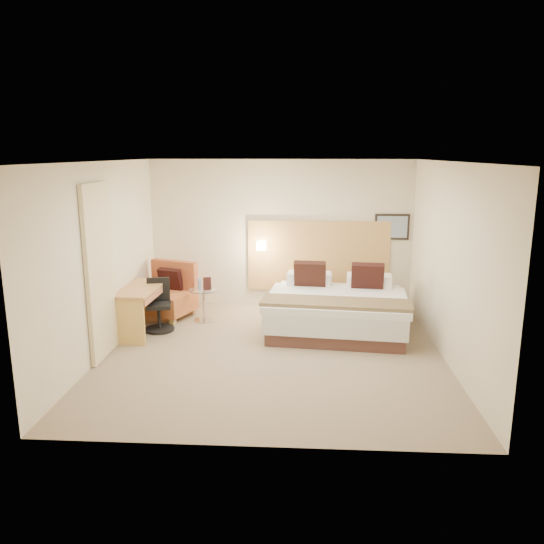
# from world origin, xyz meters

# --- Properties ---
(floor) EXTENTS (4.80, 5.00, 0.02)m
(floor) POSITION_xyz_m (0.00, 0.00, -0.01)
(floor) COLOR #816F57
(floor) RESTS_ON ground
(ceiling) EXTENTS (4.80, 5.00, 0.02)m
(ceiling) POSITION_xyz_m (0.00, 0.00, 2.71)
(ceiling) COLOR silver
(ceiling) RESTS_ON floor
(wall_back) EXTENTS (4.80, 0.02, 2.70)m
(wall_back) POSITION_xyz_m (0.00, 2.51, 1.35)
(wall_back) COLOR beige
(wall_back) RESTS_ON floor
(wall_front) EXTENTS (4.80, 0.02, 2.70)m
(wall_front) POSITION_xyz_m (0.00, -2.51, 1.35)
(wall_front) COLOR beige
(wall_front) RESTS_ON floor
(wall_left) EXTENTS (0.02, 5.00, 2.70)m
(wall_left) POSITION_xyz_m (-2.41, 0.00, 1.35)
(wall_left) COLOR beige
(wall_left) RESTS_ON floor
(wall_right) EXTENTS (0.02, 5.00, 2.70)m
(wall_right) POSITION_xyz_m (2.41, 0.00, 1.35)
(wall_right) COLOR beige
(wall_right) RESTS_ON floor
(headboard_panel) EXTENTS (2.60, 0.04, 1.30)m
(headboard_panel) POSITION_xyz_m (0.70, 2.47, 0.95)
(headboard_panel) COLOR #BD8949
(headboard_panel) RESTS_ON wall_back
(art_frame) EXTENTS (0.62, 0.03, 0.47)m
(art_frame) POSITION_xyz_m (2.02, 2.48, 1.50)
(art_frame) COLOR black
(art_frame) RESTS_ON wall_back
(art_canvas) EXTENTS (0.54, 0.01, 0.39)m
(art_canvas) POSITION_xyz_m (2.02, 2.46, 1.50)
(art_canvas) COLOR gray
(art_canvas) RESTS_ON wall_back
(lamp_arm) EXTENTS (0.02, 0.12, 0.02)m
(lamp_arm) POSITION_xyz_m (-0.35, 2.42, 1.15)
(lamp_arm) COLOR silver
(lamp_arm) RESTS_ON wall_back
(lamp_shade) EXTENTS (0.15, 0.15, 0.15)m
(lamp_shade) POSITION_xyz_m (-0.35, 2.36, 1.15)
(lamp_shade) COLOR #FFEDC6
(lamp_shade) RESTS_ON wall_back
(curtain) EXTENTS (0.06, 0.90, 2.42)m
(curtain) POSITION_xyz_m (-2.36, -0.25, 1.22)
(curtain) COLOR beige
(curtain) RESTS_ON wall_left
(bottle_a) EXTENTS (0.08, 0.08, 0.20)m
(bottle_a) POSITION_xyz_m (-1.32, 1.39, 0.65)
(bottle_a) COLOR #86A1CF
(bottle_a) RESTS_ON side_table
(menu_folder) EXTENTS (0.14, 0.09, 0.22)m
(menu_folder) POSITION_xyz_m (-1.19, 1.40, 0.66)
(menu_folder) COLOR #321514
(menu_folder) RESTS_ON side_table
(bed) EXTENTS (2.36, 2.31, 1.06)m
(bed) POSITION_xyz_m (0.98, 1.16, 0.35)
(bed) COLOR #482A24
(bed) RESTS_ON floor
(lounge_chair) EXTENTS (1.11, 1.04, 0.95)m
(lounge_chair) POSITION_xyz_m (-1.95, 1.65, 0.38)
(lounge_chair) COLOR tan
(lounge_chair) RESTS_ON floor
(side_table) EXTENTS (0.64, 0.64, 0.55)m
(side_table) POSITION_xyz_m (-1.26, 1.41, 0.31)
(side_table) COLOR silver
(side_table) RESTS_ON floor
(desk) EXTENTS (0.61, 1.23, 0.75)m
(desk) POSITION_xyz_m (-2.11, 0.75, 0.59)
(desk) COLOR #B17C45
(desk) RESTS_ON floor
(desk_chair) EXTENTS (0.56, 0.56, 0.83)m
(desk_chair) POSITION_xyz_m (-1.89, 0.90, 0.34)
(desk_chair) COLOR black
(desk_chair) RESTS_ON floor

